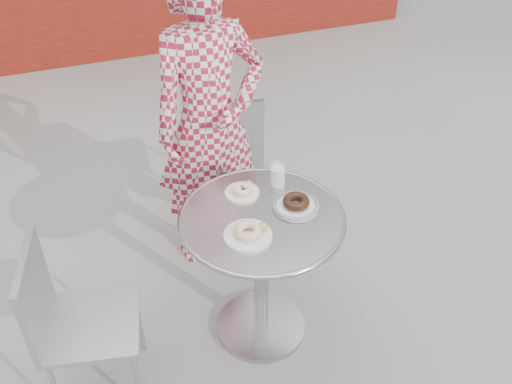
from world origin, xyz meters
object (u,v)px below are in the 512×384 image
object	(u,v)px
seated_person	(210,122)
plate_near	(249,233)
bistro_table	(262,247)
plate_far	(242,190)
milk_cup	(278,176)
plate_checker	(296,204)
chair_left	(96,349)
chair_far	(219,184)

from	to	relation	value
seated_person	plate_near	size ratio (longest dim) A/B	8.30
bistro_table	plate_far	size ratio (longest dim) A/B	4.74
seated_person	plate_far	size ratio (longest dim) A/B	10.68
milk_cup	seated_person	bearing A→B (deg)	109.25
plate_far	plate_checker	size ratio (longest dim) A/B	0.76
bistro_table	chair_left	size ratio (longest dim) A/B	0.90
chair_far	seated_person	distance (m)	0.61
plate_near	milk_cup	bearing A→B (deg)	49.82
chair_left	plate_checker	bearing A→B (deg)	-74.74
bistro_table	plate_near	bearing A→B (deg)	-133.79
bistro_table	chair_left	bearing A→B (deg)	-176.21
bistro_table	chair_far	size ratio (longest dim) A/B	0.81
chair_far	plate_far	world-z (taller)	chair_far
seated_person	plate_near	bearing A→B (deg)	-103.35
plate_near	plate_checker	world-z (taller)	same
plate_near	chair_left	bearing A→B (deg)	176.07
chair_far	bistro_table	bearing A→B (deg)	89.45
plate_far	seated_person	bearing A→B (deg)	90.05
chair_left	milk_cup	size ratio (longest dim) A/B	7.33
chair_far	seated_person	xyz separation A→B (m)	(-0.09, -0.21, 0.57)
milk_cup	plate_checker	bearing A→B (deg)	-85.75
bistro_table	milk_cup	bearing A→B (deg)	51.92
milk_cup	plate_far	bearing A→B (deg)	-178.40
plate_far	chair_far	bearing A→B (deg)	82.77
plate_checker	plate_far	bearing A→B (deg)	136.39
chair_far	plate_checker	size ratio (longest dim) A/B	4.40
seated_person	plate_near	distance (m)	0.81
milk_cup	bistro_table	bearing A→B (deg)	-128.08
bistro_table	plate_checker	size ratio (longest dim) A/B	3.59
chair_far	plate_checker	bearing A→B (deg)	99.92
plate_checker	chair_far	bearing A→B (deg)	96.32
bistro_table	seated_person	bearing A→B (deg)	92.10
seated_person	bistro_table	bearing A→B (deg)	-96.06
chair_far	plate_far	xyz separation A→B (m)	(-0.09, -0.72, 0.49)
bistro_table	milk_cup	xyz separation A→B (m)	(0.15, 0.19, 0.24)
chair_left	seated_person	bearing A→B (deg)	-34.51
chair_left	bistro_table	bearing A→B (deg)	-74.50
seated_person	milk_cup	size ratio (longest dim) A/B	14.86
plate_near	milk_cup	distance (m)	0.39
chair_left	plate_checker	xyz separation A→B (m)	(0.98, 0.06, 0.52)
chair_far	milk_cup	world-z (taller)	chair_far
plate_checker	milk_cup	bearing A→B (deg)	94.25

